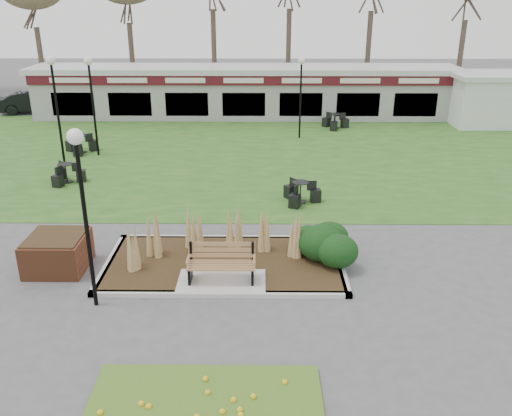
{
  "coord_description": "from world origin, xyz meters",
  "views": [
    {
      "loc": [
        0.98,
        -11.8,
        6.88
      ],
      "look_at": [
        0.85,
        2.0,
        1.36
      ],
      "focal_mm": 38.0,
      "sensor_mm": 36.0,
      "label": 1
    }
  ],
  "objects_px": {
    "brick_planter": "(57,252)",
    "lamp_post_near_left": "(81,181)",
    "food_pavilion": "(244,92)",
    "bistro_set_d": "(335,123)",
    "lamp_post_far_right": "(301,80)",
    "park_bench": "(221,262)",
    "lamp_post_mid_left": "(91,85)",
    "bistro_set_c": "(300,195)",
    "lamp_post_far_left": "(54,86)",
    "car_black": "(33,102)",
    "bistro_set_b": "(67,176)",
    "bistro_set_a": "(81,147)",
    "service_hut": "(490,99)"
  },
  "relations": [
    {
      "from": "brick_planter",
      "to": "lamp_post_near_left",
      "type": "height_order",
      "value": "lamp_post_near_left"
    },
    {
      "from": "brick_planter",
      "to": "bistro_set_b",
      "type": "bearing_deg",
      "value": 106.96
    },
    {
      "from": "bistro_set_a",
      "to": "bistro_set_d",
      "type": "bearing_deg",
      "value": 21.67
    },
    {
      "from": "lamp_post_far_right",
      "to": "bistro_set_b",
      "type": "bearing_deg",
      "value": -143.44
    },
    {
      "from": "car_black",
      "to": "bistro_set_c",
      "type": "bearing_deg",
      "value": -151.78
    },
    {
      "from": "park_bench",
      "to": "bistro_set_b",
      "type": "height_order",
      "value": "park_bench"
    },
    {
      "from": "lamp_post_near_left",
      "to": "car_black",
      "type": "xyz_separation_m",
      "value": [
        -9.97,
        21.8,
        -2.43
      ]
    },
    {
      "from": "bistro_set_a",
      "to": "car_black",
      "type": "height_order",
      "value": "car_black"
    },
    {
      "from": "service_hut",
      "to": "lamp_post_far_right",
      "type": "height_order",
      "value": "lamp_post_far_right"
    },
    {
      "from": "food_pavilion",
      "to": "bistro_set_c",
      "type": "xyz_separation_m",
      "value": [
        2.35,
        -14.05,
        -1.21
      ]
    },
    {
      "from": "park_bench",
      "to": "brick_planter",
      "type": "height_order",
      "value": "park_bench"
    },
    {
      "from": "food_pavilion",
      "to": "bistro_set_d",
      "type": "bearing_deg",
      "value": -30.87
    },
    {
      "from": "food_pavilion",
      "to": "bistro_set_a",
      "type": "bearing_deg",
      "value": -132.92
    },
    {
      "from": "bistro_set_a",
      "to": "bistro_set_b",
      "type": "distance_m",
      "value": 4.25
    },
    {
      "from": "food_pavilion",
      "to": "service_hut",
      "type": "distance_m",
      "value": 13.64
    },
    {
      "from": "car_black",
      "to": "brick_planter",
      "type": "bearing_deg",
      "value": -174.07
    },
    {
      "from": "park_bench",
      "to": "lamp_post_far_left",
      "type": "height_order",
      "value": "lamp_post_far_left"
    },
    {
      "from": "bistro_set_b",
      "to": "food_pavilion",
      "type": "bearing_deg",
      "value": 61.48
    },
    {
      "from": "lamp_post_mid_left",
      "to": "bistro_set_a",
      "type": "distance_m",
      "value": 3.04
    },
    {
      "from": "lamp_post_far_right",
      "to": "bistro_set_d",
      "type": "bearing_deg",
      "value": 44.96
    },
    {
      "from": "lamp_post_far_left",
      "to": "brick_planter",
      "type": "bearing_deg",
      "value": -71.92
    },
    {
      "from": "lamp_post_far_left",
      "to": "car_black",
      "type": "xyz_separation_m",
      "value": [
        -5.35,
        10.43,
        -2.62
      ]
    },
    {
      "from": "bistro_set_d",
      "to": "lamp_post_near_left",
      "type": "bearing_deg",
      "value": -113.83
    },
    {
      "from": "bistro_set_d",
      "to": "lamp_post_mid_left",
      "type": "bearing_deg",
      "value": -155.01
    },
    {
      "from": "park_bench",
      "to": "lamp_post_mid_left",
      "type": "height_order",
      "value": "lamp_post_mid_left"
    },
    {
      "from": "brick_planter",
      "to": "lamp_post_far_right",
      "type": "xyz_separation_m",
      "value": [
        7.31,
        13.96,
        2.41
      ]
    },
    {
      "from": "park_bench",
      "to": "bistro_set_a",
      "type": "xyz_separation_m",
      "value": [
        -7.28,
        11.89,
        -0.3
      ]
    },
    {
      "from": "brick_planter",
      "to": "lamp_post_near_left",
      "type": "relative_size",
      "value": 0.35
    },
    {
      "from": "lamp_post_far_right",
      "to": "park_bench",
      "type": "bearing_deg",
      "value": -101.2
    },
    {
      "from": "lamp_post_mid_left",
      "to": "bistro_set_c",
      "type": "distance_m",
      "value": 10.87
    },
    {
      "from": "food_pavilion",
      "to": "lamp_post_mid_left",
      "type": "xyz_separation_m",
      "value": [
        -6.37,
        -8.24,
        1.68
      ]
    },
    {
      "from": "brick_planter",
      "to": "car_black",
      "type": "distance_m",
      "value": 21.72
    },
    {
      "from": "food_pavilion",
      "to": "lamp_post_near_left",
      "type": "bearing_deg",
      "value": -97.96
    },
    {
      "from": "lamp_post_near_left",
      "to": "car_black",
      "type": "bearing_deg",
      "value": 114.59
    },
    {
      "from": "brick_planter",
      "to": "bistro_set_d",
      "type": "height_order",
      "value": "brick_planter"
    },
    {
      "from": "lamp_post_far_left",
      "to": "car_black",
      "type": "height_order",
      "value": "lamp_post_far_left"
    },
    {
      "from": "lamp_post_near_left",
      "to": "bistro_set_d",
      "type": "xyz_separation_m",
      "value": [
        7.86,
        17.8,
        -2.81
      ]
    },
    {
      "from": "food_pavilion",
      "to": "lamp_post_far_right",
      "type": "bearing_deg",
      "value": -59.82
    },
    {
      "from": "service_hut",
      "to": "car_black",
      "type": "xyz_separation_m",
      "value": [
        -26.38,
        3.0,
        -0.79
      ]
    },
    {
      "from": "lamp_post_mid_left",
      "to": "bistro_set_a",
      "type": "relative_size",
      "value": 2.88
    },
    {
      "from": "park_bench",
      "to": "lamp_post_far_left",
      "type": "distance_m",
      "value": 13.05
    },
    {
      "from": "bistro_set_a",
      "to": "bistro_set_c",
      "type": "relative_size",
      "value": 1.07
    },
    {
      "from": "bistro_set_a",
      "to": "car_black",
      "type": "bearing_deg",
      "value": 122.31
    },
    {
      "from": "food_pavilion",
      "to": "lamp_post_far_right",
      "type": "height_order",
      "value": "lamp_post_far_right"
    },
    {
      "from": "service_hut",
      "to": "lamp_post_far_left",
      "type": "height_order",
      "value": "lamp_post_far_left"
    },
    {
      "from": "lamp_post_mid_left",
      "to": "bistro_set_d",
      "type": "height_order",
      "value": "lamp_post_mid_left"
    },
    {
      "from": "park_bench",
      "to": "service_hut",
      "type": "height_order",
      "value": "service_hut"
    },
    {
      "from": "brick_planter",
      "to": "bistro_set_b",
      "type": "relative_size",
      "value": 1.1
    },
    {
      "from": "lamp_post_mid_left",
      "to": "bistro_set_a",
      "type": "height_order",
      "value": "lamp_post_mid_left"
    },
    {
      "from": "lamp_post_near_left",
      "to": "bistro_set_b",
      "type": "height_order",
      "value": "lamp_post_near_left"
    }
  ]
}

